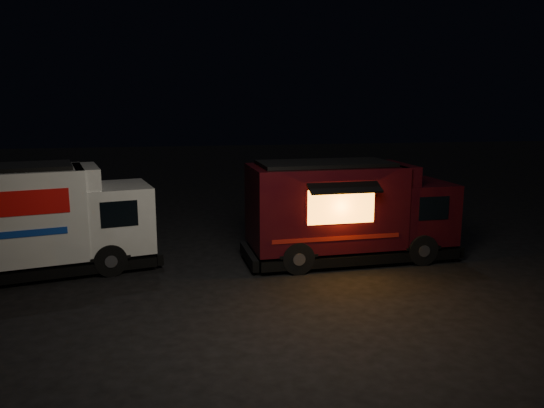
{
  "coord_description": "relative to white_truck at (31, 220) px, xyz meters",
  "views": [
    {
      "loc": [
        -1.9,
        -12.09,
        4.26
      ],
      "look_at": [
        0.71,
        2.0,
        1.48
      ],
      "focal_mm": 35.0,
      "sensor_mm": 36.0,
      "label": 1
    }
  ],
  "objects": [
    {
      "name": "ground",
      "position": [
        5.44,
        -1.54,
        -1.38
      ],
      "size": [
        80.0,
        80.0,
        0.0
      ],
      "primitive_type": "plane",
      "color": "black",
      "rests_on": "ground"
    },
    {
      "name": "white_truck",
      "position": [
        0.0,
        0.0,
        0.0
      ],
      "size": [
        6.39,
        3.38,
        2.76
      ],
      "primitive_type": null,
      "rotation": [
        0.0,
        0.0,
        0.22
      ],
      "color": "silver",
      "rests_on": "ground"
    },
    {
      "name": "red_truck",
      "position": [
        8.2,
        -0.2,
        -0.03
      ],
      "size": [
        5.89,
        2.37,
        2.7
      ],
      "primitive_type": null,
      "rotation": [
        0.0,
        0.0,
        0.04
      ],
      "color": "#34090C",
      "rests_on": "ground"
    }
  ]
}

